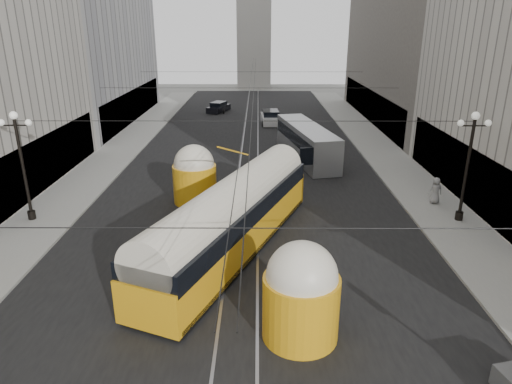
{
  "coord_description": "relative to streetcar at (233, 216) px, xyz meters",
  "views": [
    {
      "loc": [
        0.77,
        -6.72,
        10.93
      ],
      "look_at": [
        0.67,
        14.21,
        3.25
      ],
      "focal_mm": 32.0,
      "sensor_mm": 36.0,
      "label": 1
    }
  ],
  "objects": [
    {
      "name": "pedestrian_sidewalk_right",
      "position": [
        12.62,
        6.34,
        -0.89
      ],
      "size": [
        0.84,
        0.52,
        1.71
      ],
      "primitive_type": "imported",
      "rotation": [
        0.0,
        0.0,
        3.14
      ],
      "color": "gray",
      "rests_on": "sidewalk_right"
    },
    {
      "name": "catenary",
      "position": [
        0.62,
        17.16,
        3.98
      ],
      "size": [
        25.0,
        72.0,
        0.23
      ],
      "color": "black",
      "rests_on": "ground"
    },
    {
      "name": "sidewalk_right",
      "position": [
        12.5,
        21.66,
        -1.82
      ],
      "size": [
        4.0,
        72.0,
        0.15
      ],
      "primitive_type": "cube",
      "color": "gray",
      "rests_on": "ground"
    },
    {
      "name": "rail_left",
      "position": [
        -0.25,
        18.16,
        -1.9
      ],
      "size": [
        0.12,
        85.0,
        0.04
      ],
      "primitive_type": "cube",
      "color": "gray",
      "rests_on": "ground"
    },
    {
      "name": "rail_right",
      "position": [
        1.25,
        18.16,
        -1.9
      ],
      "size": [
        0.12,
        85.0,
        0.04
      ],
      "primitive_type": "cube",
      "color": "gray",
      "rests_on": "ground"
    },
    {
      "name": "city_bus",
      "position": [
        5.42,
        17.25,
        -0.32
      ],
      "size": [
        4.57,
        11.65,
        2.87
      ],
      "color": "#9B9DA0",
      "rests_on": "ground"
    },
    {
      "name": "streetcar",
      "position": [
        0.0,
        0.0,
        0.0
      ],
      "size": [
        8.47,
        16.59,
        3.88
      ],
      "color": "orange",
      "rests_on": "ground"
    },
    {
      "name": "road",
      "position": [
        0.5,
        18.16,
        -1.9
      ],
      "size": [
        20.0,
        85.0,
        0.02
      ],
      "primitive_type": "cube",
      "color": "black",
      "rests_on": "ground"
    },
    {
      "name": "sedan_white_far",
      "position": [
        2.73,
        32.25,
        -1.19
      ],
      "size": [
        2.3,
        5.06,
        1.57
      ],
      "color": "white",
      "rests_on": "ground"
    },
    {
      "name": "lamppost_left_mid",
      "position": [
        -12.1,
        3.66,
        1.85
      ],
      "size": [
        1.86,
        0.44,
        6.37
      ],
      "color": "black",
      "rests_on": "sidewalk_left"
    },
    {
      "name": "lamppost_right_mid",
      "position": [
        13.1,
        3.66,
        1.85
      ],
      "size": [
        1.86,
        0.44,
        6.37
      ],
      "color": "black",
      "rests_on": "sidewalk_right"
    },
    {
      "name": "sedan_dark_far",
      "position": [
        -4.03,
        40.01,
        -1.3
      ],
      "size": [
        3.08,
        4.54,
        1.33
      ],
      "color": "black",
      "rests_on": "ground"
    },
    {
      "name": "distant_tower",
      "position": [
        0.5,
        65.66,
        13.07
      ],
      "size": [
        6.0,
        6.0,
        31.36
      ],
      "color": "#B2AFA8",
      "rests_on": "ground"
    },
    {
      "name": "sidewalk_left",
      "position": [
        -11.5,
        21.66,
        -1.82
      ],
      "size": [
        4.0,
        72.0,
        0.15
      ],
      "primitive_type": "cube",
      "color": "gray",
      "rests_on": "ground"
    }
  ]
}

